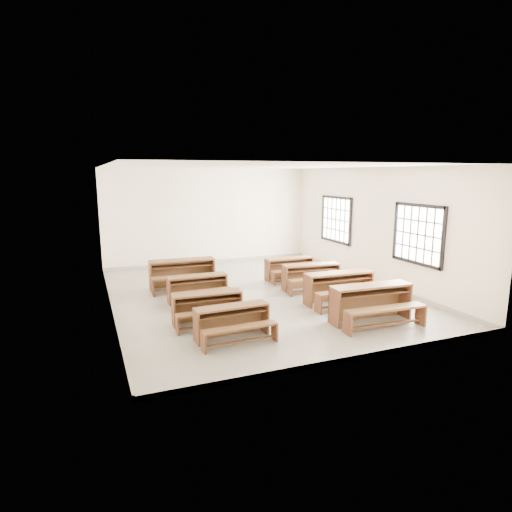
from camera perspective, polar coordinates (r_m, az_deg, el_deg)
name	(u,v)px	position (r m, az deg, el deg)	size (l,w,h in m)	color
room	(259,210)	(10.57, 0.45, 6.13)	(8.50, 8.50, 3.20)	gray
desk_set_0	(233,320)	(8.02, -3.14, -8.50)	(1.42, 0.77, 0.63)	brown
desk_set_1	(208,306)	(8.85, -6.45, -6.60)	(1.45, 0.79, 0.64)	brown
desk_set_2	(198,287)	(10.34, -7.75, -4.05)	(1.42, 0.75, 0.64)	brown
desk_set_3	(182,272)	(11.59, -9.78, -2.07)	(1.76, 0.96, 0.77)	brown
desk_set_4	(372,301)	(9.17, 15.22, -5.78)	(1.78, 1.00, 0.78)	brown
desk_set_5	(340,286)	(10.27, 11.13, -3.89)	(1.70, 0.92, 0.75)	brown
desk_set_6	(312,275)	(11.38, 7.43, -2.50)	(1.61, 0.96, 0.69)	brown
desk_set_7	(290,267)	(12.40, 4.50, -1.48)	(1.42, 0.75, 0.63)	brown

